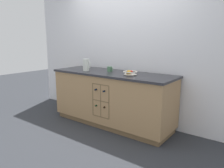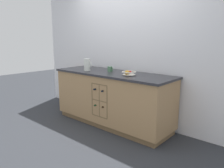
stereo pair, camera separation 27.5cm
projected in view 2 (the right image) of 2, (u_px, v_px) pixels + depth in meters
The scene contains 6 objects.
ground_plane at pixel (112, 123), 3.94m from camera, with size 14.00×14.00×0.00m, color #2D3035.
back_wall at pixel (127, 51), 3.99m from camera, with size 4.58×0.06×2.55m, color white.
kitchen_island at pixel (112, 98), 3.84m from camera, with size 2.22×0.75×0.93m.
fruit_bowl at pixel (129, 73), 3.44m from camera, with size 0.23×0.23×0.09m.
white_pitcher at pixel (87, 64), 3.94m from camera, with size 0.18×0.12×0.21m.
ceramic_mug at pixel (110, 69), 3.82m from camera, with size 0.12×0.08×0.09m.
Camera 2 is at (2.45, -2.79, 1.49)m, focal length 35.00 mm.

